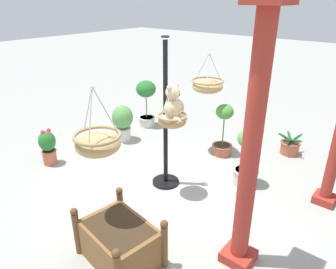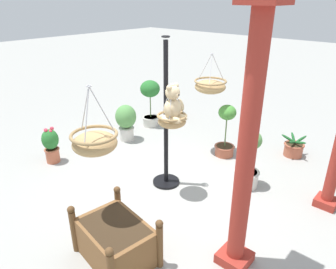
{
  "view_description": "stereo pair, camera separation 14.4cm",
  "coord_description": "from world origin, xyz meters",
  "px_view_note": "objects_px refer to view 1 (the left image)",
  "views": [
    {
      "loc": [
        3.27,
        2.76,
        2.85
      ],
      "look_at": [
        0.01,
        0.06,
        0.97
      ],
      "focal_mm": 33.41,
      "sensor_mm": 36.0,
      "label": 1
    },
    {
      "loc": [
        3.17,
        2.87,
        2.85
      ],
      "look_at": [
        0.01,
        0.06,
        0.97
      ],
      "focal_mm": 33.41,
      "sensor_mm": 36.0,
      "label": 2
    }
  ],
  "objects_px": {
    "display_pole_central": "(166,144)",
    "wooden_planter_box": "(120,242)",
    "potted_plant_tall_leafy": "(123,121)",
    "potted_plant_broad_leaf": "(290,146)",
    "hanging_basket_left_high": "(208,86)",
    "greenhouse_pillar_left": "(250,155)",
    "potted_plant_small_succulent": "(146,99)",
    "potted_plant_fern_front": "(48,146)",
    "hanging_basket_with_teddy": "(172,120)",
    "potted_plant_bushy_green": "(223,131)",
    "potted_plant_conical_shrub": "(171,111)",
    "teddy_bear": "(174,105)",
    "potted_plant_trailing_ivy": "(247,159)",
    "hanging_basket_right_low": "(98,143)"
  },
  "relations": [
    {
      "from": "greenhouse_pillar_left",
      "to": "potted_plant_trailing_ivy",
      "type": "bearing_deg",
      "value": -155.36
    },
    {
      "from": "hanging_basket_left_high",
      "to": "potted_plant_broad_leaf",
      "type": "distance_m",
      "value": 2.04
    },
    {
      "from": "hanging_basket_left_high",
      "to": "potted_plant_small_succulent",
      "type": "bearing_deg",
      "value": -97.38
    },
    {
      "from": "display_pole_central",
      "to": "hanging_basket_left_high",
      "type": "height_order",
      "value": "display_pole_central"
    },
    {
      "from": "hanging_basket_left_high",
      "to": "potted_plant_tall_leafy",
      "type": "xyz_separation_m",
      "value": [
        0.69,
        -1.61,
        -0.9
      ]
    },
    {
      "from": "potted_plant_small_succulent",
      "to": "potted_plant_conical_shrub",
      "type": "bearing_deg",
      "value": 174.2
    },
    {
      "from": "potted_plant_conical_shrub",
      "to": "potted_plant_tall_leafy",
      "type": "bearing_deg",
      "value": 3.32
    },
    {
      "from": "teddy_bear",
      "to": "hanging_basket_left_high",
      "type": "xyz_separation_m",
      "value": [
        -1.55,
        -0.44,
        -0.12
      ]
    },
    {
      "from": "wooden_planter_box",
      "to": "hanging_basket_left_high",
      "type": "bearing_deg",
      "value": -164.78
    },
    {
      "from": "potted_plant_small_succulent",
      "to": "hanging_basket_left_high",
      "type": "bearing_deg",
      "value": 82.62
    },
    {
      "from": "hanging_basket_with_teddy",
      "to": "teddy_bear",
      "type": "relative_size",
      "value": 1.2
    },
    {
      "from": "display_pole_central",
      "to": "teddy_bear",
      "type": "relative_size",
      "value": 4.46
    },
    {
      "from": "hanging_basket_with_teddy",
      "to": "potted_plant_bushy_green",
      "type": "relative_size",
      "value": 0.62
    },
    {
      "from": "hanging_basket_with_teddy",
      "to": "potted_plant_small_succulent",
      "type": "distance_m",
      "value": 2.9
    },
    {
      "from": "teddy_bear",
      "to": "potted_plant_broad_leaf",
      "type": "relative_size",
      "value": 1.0
    },
    {
      "from": "potted_plant_small_succulent",
      "to": "potted_plant_conical_shrub",
      "type": "relative_size",
      "value": 2.61
    },
    {
      "from": "hanging_basket_right_low",
      "to": "potted_plant_small_succulent",
      "type": "relative_size",
      "value": 0.69
    },
    {
      "from": "potted_plant_small_succulent",
      "to": "potted_plant_broad_leaf",
      "type": "relative_size",
      "value": 2.08
    },
    {
      "from": "potted_plant_conical_shrub",
      "to": "hanging_basket_with_teddy",
      "type": "bearing_deg",
      "value": 39.29
    },
    {
      "from": "display_pole_central",
      "to": "teddy_bear",
      "type": "distance_m",
      "value": 0.8
    },
    {
      "from": "potted_plant_tall_leafy",
      "to": "potted_plant_broad_leaf",
      "type": "relative_size",
      "value": 1.48
    },
    {
      "from": "potted_plant_bushy_green",
      "to": "hanging_basket_left_high",
      "type": "bearing_deg",
      "value": -74.69
    },
    {
      "from": "potted_plant_conical_shrub",
      "to": "potted_plant_broad_leaf",
      "type": "relative_size",
      "value": 0.8
    },
    {
      "from": "hanging_basket_left_high",
      "to": "potted_plant_fern_front",
      "type": "distance_m",
      "value": 3.12
    },
    {
      "from": "hanging_basket_left_high",
      "to": "potted_plant_trailing_ivy",
      "type": "height_order",
      "value": "hanging_basket_left_high"
    },
    {
      "from": "hanging_basket_right_low",
      "to": "potted_plant_conical_shrub",
      "type": "distance_m",
      "value": 4.73
    },
    {
      "from": "hanging_basket_left_high",
      "to": "wooden_planter_box",
      "type": "xyz_separation_m",
      "value": [
        3.0,
        0.82,
        -1.08
      ]
    },
    {
      "from": "teddy_bear",
      "to": "potted_plant_broad_leaf",
      "type": "bearing_deg",
      "value": 159.9
    },
    {
      "from": "teddy_bear",
      "to": "potted_plant_trailing_ivy",
      "type": "distance_m",
      "value": 1.57
    },
    {
      "from": "teddy_bear",
      "to": "greenhouse_pillar_left",
      "type": "relative_size",
      "value": 0.18
    },
    {
      "from": "potted_plant_small_succulent",
      "to": "potted_plant_broad_leaf",
      "type": "height_order",
      "value": "potted_plant_small_succulent"
    },
    {
      "from": "wooden_planter_box",
      "to": "potted_plant_small_succulent",
      "type": "height_order",
      "value": "potted_plant_small_succulent"
    },
    {
      "from": "potted_plant_fern_front",
      "to": "potted_plant_conical_shrub",
      "type": "relative_size",
      "value": 1.63
    },
    {
      "from": "greenhouse_pillar_left",
      "to": "hanging_basket_left_high",
      "type": "bearing_deg",
      "value": -138.33
    },
    {
      "from": "display_pole_central",
      "to": "wooden_planter_box",
      "type": "distance_m",
      "value": 1.79
    },
    {
      "from": "potted_plant_trailing_ivy",
      "to": "potted_plant_broad_leaf",
      "type": "distance_m",
      "value": 1.59
    },
    {
      "from": "potted_plant_fern_front",
      "to": "potted_plant_conical_shrub",
      "type": "distance_m",
      "value": 3.33
    },
    {
      "from": "wooden_planter_box",
      "to": "potted_plant_fern_front",
      "type": "xyz_separation_m",
      "value": [
        -0.73,
        -2.72,
        0.1
      ]
    },
    {
      "from": "hanging_basket_right_low",
      "to": "potted_plant_bushy_green",
      "type": "relative_size",
      "value": 0.74
    },
    {
      "from": "greenhouse_pillar_left",
      "to": "potted_plant_bushy_green",
      "type": "xyz_separation_m",
      "value": [
        -2.22,
        -1.54,
        -0.9
      ]
    },
    {
      "from": "display_pole_central",
      "to": "potted_plant_small_succulent",
      "type": "relative_size",
      "value": 2.15
    },
    {
      "from": "greenhouse_pillar_left",
      "to": "display_pole_central",
      "type": "bearing_deg",
      "value": -112.79
    },
    {
      "from": "potted_plant_bushy_green",
      "to": "potted_plant_small_succulent",
      "type": "relative_size",
      "value": 0.93
    },
    {
      "from": "greenhouse_pillar_left",
      "to": "potted_plant_conical_shrub",
      "type": "bearing_deg",
      "value": -131.39
    },
    {
      "from": "hanging_basket_with_teddy",
      "to": "wooden_planter_box",
      "type": "relative_size",
      "value": 0.62
    },
    {
      "from": "display_pole_central",
      "to": "potted_plant_tall_leafy",
      "type": "xyz_separation_m",
      "value": [
        -0.71,
        -1.78,
        -0.28
      ]
    },
    {
      "from": "teddy_bear",
      "to": "hanging_basket_right_low",
      "type": "relative_size",
      "value": 0.7
    },
    {
      "from": "potted_plant_bushy_green",
      "to": "potted_plant_conical_shrub",
      "type": "height_order",
      "value": "potted_plant_bushy_green"
    },
    {
      "from": "display_pole_central",
      "to": "hanging_basket_right_low",
      "type": "xyz_separation_m",
      "value": [
        1.54,
        0.34,
        0.68
      ]
    },
    {
      "from": "potted_plant_bushy_green",
      "to": "potted_plant_trailing_ivy",
      "type": "height_order",
      "value": "potted_plant_bushy_green"
    }
  ]
}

